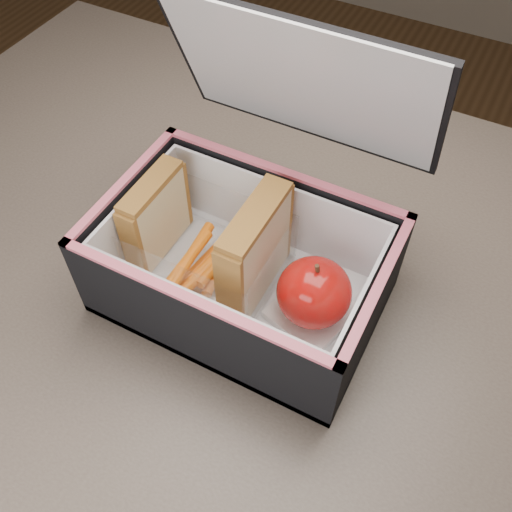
# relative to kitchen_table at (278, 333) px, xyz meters

# --- Properties ---
(ground) EXTENTS (4.00, 4.00, 0.00)m
(ground) POSITION_rel_kitchen_table_xyz_m (0.00, 0.00, -0.66)
(ground) COLOR brown
(ground) RESTS_ON ground
(kitchen_table) EXTENTS (1.20, 0.80, 0.75)m
(kitchen_table) POSITION_rel_kitchen_table_xyz_m (0.00, 0.00, 0.00)
(kitchen_table) COLOR brown
(kitchen_table) RESTS_ON ground
(lunch_bag) EXTENTS (0.28, 0.26, 0.27)m
(lunch_bag) POSITION_rel_kitchen_table_xyz_m (-0.03, -0.02, 0.15)
(lunch_bag) COLOR black
(lunch_bag) RESTS_ON kitchen_table
(plastic_tub) EXTENTS (0.16, 0.12, 0.07)m
(plastic_tub) POSITION_rel_kitchen_table_xyz_m (-0.08, -0.02, 0.14)
(plastic_tub) COLOR white
(plastic_tub) RESTS_ON lunch_bag
(sandwich_left) EXTENTS (0.02, 0.09, 0.10)m
(sandwich_left) POSITION_rel_kitchen_table_xyz_m (-0.14, -0.02, 0.15)
(sandwich_left) COLOR tan
(sandwich_left) RESTS_ON plastic_tub
(sandwich_right) EXTENTS (0.03, 0.10, 0.11)m
(sandwich_right) POSITION_rel_kitchen_table_xyz_m (-0.02, -0.02, 0.16)
(sandwich_right) COLOR tan
(sandwich_right) RESTS_ON plastic_tub
(carrot_sticks) EXTENTS (0.05, 0.16, 0.03)m
(carrot_sticks) POSITION_rel_kitchen_table_xyz_m (-0.08, -0.02, 0.12)
(carrot_sticks) COLOR #D14701
(carrot_sticks) RESTS_ON plastic_tub
(paper_napkin) EXTENTS (0.09, 0.09, 0.01)m
(paper_napkin) POSITION_rel_kitchen_table_xyz_m (0.05, -0.02, 0.11)
(paper_napkin) COLOR white
(paper_napkin) RESTS_ON lunch_bag
(red_apple) EXTENTS (0.10, 0.10, 0.08)m
(red_apple) POSITION_rel_kitchen_table_xyz_m (0.05, -0.02, 0.15)
(red_apple) COLOR maroon
(red_apple) RESTS_ON paper_napkin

